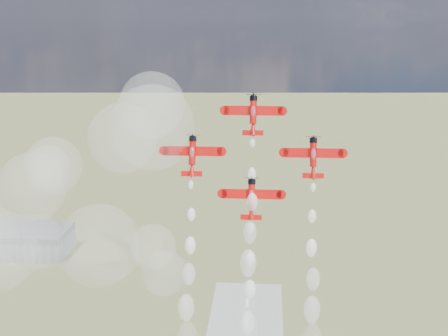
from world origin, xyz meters
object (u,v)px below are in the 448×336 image
hangar (21,241)px  plane_lead (253,114)px  plane_left (192,155)px  plane_slot (252,198)px  plane_right (313,157)px

hangar → plane_lead: size_ratio=4.03×
plane_lead → plane_left: (-12.74, -3.13, -8.35)m
hangar → plane_slot: 226.37m
plane_lead → hangar: bearing=126.8°
plane_lead → plane_right: size_ratio=1.00×
plane_slot → hangar: bearing=125.8°
plane_left → plane_lead: bearing=13.8°
plane_right → plane_slot: (-12.74, -3.13, -8.35)m
hangar → plane_right: size_ratio=4.03×
plane_right → plane_lead: bearing=166.2°
plane_slot → plane_left: bearing=166.2°
plane_lead → plane_left: size_ratio=1.00×
hangar → plane_lead: plane_lead is taller
plane_lead → plane_left: 15.56m
hangar → plane_slot: plane_slot is taller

